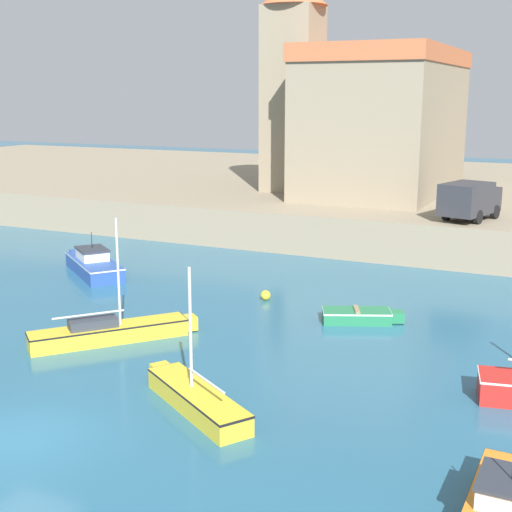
{
  "coord_description": "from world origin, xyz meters",
  "views": [
    {
      "loc": [
        14.03,
        -14.01,
        9.67
      ],
      "look_at": [
        -0.21,
        16.37,
        2.0
      ],
      "focal_mm": 50.0,
      "sensor_mm": 36.0,
      "label": 1
    }
  ],
  "objects": [
    {
      "name": "church",
      "position": [
        -0.84,
        38.15,
        8.08
      ],
      "size": [
        13.43,
        17.37,
        15.34
      ],
      "color": "gray",
      "rests_on": "quay_seawall"
    },
    {
      "name": "motorboat_blue_3",
      "position": [
        -10.26,
        16.68,
        0.52
      ],
      "size": [
        5.93,
        5.01,
        2.28
      ],
      "color": "#284C9E",
      "rests_on": "ground"
    },
    {
      "name": "ground_plane",
      "position": [
        0.0,
        0.0,
        0.0
      ],
      "size": [
        200.0,
        200.0,
        0.0
      ],
      "primitive_type": "plane",
      "color": "#28607F"
    },
    {
      "name": "dinghy_green_7",
      "position": [
        5.58,
        14.56,
        0.3
      ],
      "size": [
        3.59,
        2.34,
        0.62
      ],
      "color": "#237A4C",
      "rests_on": "ground"
    },
    {
      "name": "truck_on_quay",
      "position": [
        7.89,
        28.25,
        3.7
      ],
      "size": [
        3.16,
        4.7,
        2.2
      ],
      "color": "#333338",
      "rests_on": "quay_seawall"
    },
    {
      "name": "mooring_buoy",
      "position": [
        0.52,
        15.9,
        0.24
      ],
      "size": [
        0.48,
        0.48,
        0.48
      ],
      "primitive_type": "sphere",
      "color": "yellow",
      "rests_on": "ground"
    },
    {
      "name": "motorboat_orange_6",
      "position": [
        13.11,
        1.38,
        0.5
      ],
      "size": [
        1.92,
        5.01,
        2.21
      ],
      "color": "orange",
      "rests_on": "ground"
    },
    {
      "name": "sailboat_yellow_4",
      "position": [
        3.51,
        3.96,
        0.38
      ],
      "size": [
        5.08,
        3.72,
        4.54
      ],
      "color": "yellow",
      "rests_on": "ground"
    },
    {
      "name": "sailboat_yellow_2",
      "position": [
        -2.68,
        7.95,
        0.43
      ],
      "size": [
        5.1,
        5.75,
        4.97
      ],
      "color": "yellow",
      "rests_on": "ground"
    },
    {
      "name": "quay_seawall",
      "position": [
        0.0,
        45.47,
        1.24
      ],
      "size": [
        120.0,
        40.0,
        2.48
      ],
      "primitive_type": "cube",
      "color": "gray",
      "rests_on": "ground"
    }
  ]
}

